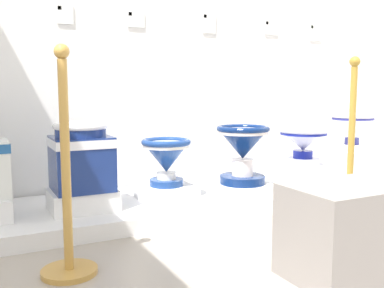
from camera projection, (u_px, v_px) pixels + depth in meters
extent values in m
cube|color=white|center=(202.00, 199.00, 3.05)|extent=(3.38, 0.83, 0.09)
cube|color=white|center=(83.00, 199.00, 2.60)|extent=(0.38, 0.30, 0.12)
cube|color=navy|center=(82.00, 163.00, 2.57)|extent=(0.33, 0.33, 0.32)
cube|color=white|center=(81.00, 142.00, 2.55)|extent=(0.34, 0.33, 0.05)
cylinder|color=navy|center=(81.00, 131.00, 2.55)|extent=(0.29, 0.29, 0.06)
torus|color=white|center=(80.00, 126.00, 2.54)|extent=(0.31, 0.31, 0.04)
cube|color=white|center=(167.00, 192.00, 2.87)|extent=(0.35, 0.29, 0.09)
cylinder|color=navy|center=(166.00, 182.00, 2.86)|extent=(0.22, 0.22, 0.04)
cylinder|color=white|center=(166.00, 175.00, 2.85)|extent=(0.13, 0.13, 0.05)
cone|color=navy|center=(166.00, 157.00, 2.84)|extent=(0.31, 0.31, 0.20)
cylinder|color=white|center=(166.00, 145.00, 2.83)|extent=(0.30, 0.30, 0.03)
torus|color=navy|center=(166.00, 142.00, 2.83)|extent=(0.32, 0.32, 0.04)
cylinder|color=white|center=(166.00, 143.00, 2.83)|extent=(0.22, 0.22, 0.01)
cube|color=white|center=(242.00, 187.00, 3.10)|extent=(0.36, 0.38, 0.05)
cylinder|color=navy|center=(242.00, 179.00, 3.09)|extent=(0.32, 0.32, 0.06)
cylinder|color=white|center=(243.00, 167.00, 3.08)|extent=(0.15, 0.15, 0.12)
cone|color=navy|center=(243.00, 144.00, 3.06)|extent=(0.36, 0.36, 0.21)
cylinder|color=white|center=(243.00, 132.00, 3.05)|extent=(0.35, 0.35, 0.03)
torus|color=navy|center=(243.00, 129.00, 3.05)|extent=(0.37, 0.37, 0.04)
cylinder|color=white|center=(243.00, 130.00, 3.05)|extent=(0.25, 0.25, 0.01)
cube|color=white|center=(302.00, 173.00, 3.40)|extent=(0.36, 0.37, 0.14)
cylinder|color=silver|center=(303.00, 161.00, 3.39)|extent=(0.26, 0.26, 0.05)
cylinder|color=navy|center=(303.00, 154.00, 3.38)|extent=(0.15, 0.15, 0.06)
cone|color=silver|center=(303.00, 140.00, 3.37)|extent=(0.36, 0.36, 0.16)
cylinder|color=navy|center=(303.00, 133.00, 3.36)|extent=(0.35, 0.35, 0.03)
torus|color=silver|center=(304.00, 130.00, 3.36)|extent=(0.37, 0.37, 0.04)
cylinder|color=navy|center=(303.00, 131.00, 3.36)|extent=(0.25, 0.25, 0.01)
cube|color=white|center=(351.00, 163.00, 3.64)|extent=(0.33, 0.37, 0.21)
cylinder|color=white|center=(351.00, 147.00, 3.63)|extent=(0.22, 0.22, 0.05)
cylinder|color=#30348F|center=(352.00, 141.00, 3.62)|extent=(0.12, 0.12, 0.06)
cone|color=white|center=(352.00, 126.00, 3.61)|extent=(0.34, 0.34, 0.18)
cylinder|color=#30348F|center=(353.00, 118.00, 3.60)|extent=(0.33, 0.33, 0.03)
torus|color=white|center=(353.00, 115.00, 3.60)|extent=(0.35, 0.35, 0.04)
cylinder|color=#30348F|center=(353.00, 116.00, 3.60)|extent=(0.24, 0.24, 0.01)
cube|color=white|center=(65.00, 14.00, 2.92)|extent=(0.11, 0.01, 0.13)
cube|color=slate|center=(59.00, 8.00, 2.90)|extent=(0.02, 0.01, 0.02)
cube|color=white|center=(136.00, 19.00, 3.14)|extent=(0.13, 0.01, 0.11)
cube|color=slate|center=(130.00, 14.00, 3.11)|extent=(0.02, 0.01, 0.02)
cube|color=white|center=(209.00, 23.00, 3.40)|extent=(0.11, 0.01, 0.16)
cube|color=#386BAD|center=(205.00, 16.00, 3.38)|extent=(0.02, 0.01, 0.02)
cube|color=white|center=(271.00, 28.00, 3.67)|extent=(0.14, 0.01, 0.12)
cube|color=slate|center=(267.00, 23.00, 3.65)|extent=(0.02, 0.01, 0.02)
cube|color=white|center=(315.00, 32.00, 3.89)|extent=(0.13, 0.01, 0.15)
cube|color=#5B9E4C|center=(312.00, 27.00, 3.86)|extent=(0.02, 0.01, 0.02)
cylinder|color=#C29041|center=(69.00, 271.00, 1.91)|extent=(0.24, 0.24, 0.02)
cylinder|color=#C29041|center=(66.00, 167.00, 1.85)|extent=(0.04, 0.04, 0.90)
sphere|color=#C29041|center=(62.00, 51.00, 1.80)|extent=(0.06, 0.06, 0.06)
cylinder|color=#BA8E34|center=(348.00, 218.00, 2.71)|extent=(0.26, 0.26, 0.02)
cylinder|color=#BA8E34|center=(351.00, 143.00, 2.65)|extent=(0.04, 0.04, 0.91)
sphere|color=#BA8E34|center=(355.00, 61.00, 2.59)|extent=(0.06, 0.06, 0.06)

